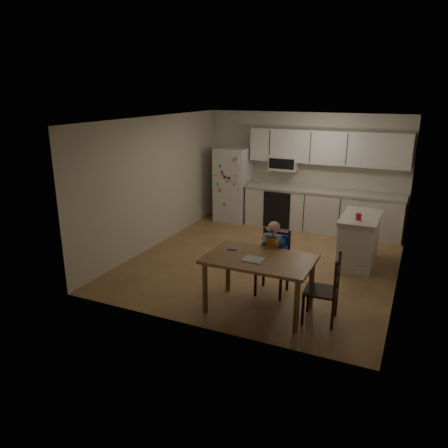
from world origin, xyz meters
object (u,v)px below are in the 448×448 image
at_px(refrigerator, 233,185).
at_px(chair_side, 329,285).
at_px(red_cup, 359,216).
at_px(chair_booster, 274,250).
at_px(kitchen_island, 359,240).
at_px(dining_table, 259,265).

xyz_separation_m(refrigerator, chair_side, (3.03, -3.82, -0.31)).
xyz_separation_m(red_cup, chair_side, (-0.05, -2.00, -0.40)).
xyz_separation_m(refrigerator, chair_booster, (2.09, -3.26, -0.17)).
height_order(kitchen_island, red_cup, red_cup).
xyz_separation_m(refrigerator, red_cup, (3.08, -1.82, 0.09)).
relative_size(dining_table, chair_side, 1.53).
distance_m(red_cup, chair_side, 2.04).
bearing_deg(dining_table, red_cup, 64.23).
xyz_separation_m(dining_table, chair_booster, (-0.00, 0.62, 0.01)).
bearing_deg(chair_side, refrigerator, -145.51).
height_order(red_cup, chair_side, red_cup).
xyz_separation_m(kitchen_island, red_cup, (-0.01, -0.27, 0.50)).
relative_size(refrigerator, kitchen_island, 1.42).
distance_m(red_cup, dining_table, 2.30).
distance_m(refrigerator, dining_table, 4.41).
bearing_deg(red_cup, chair_side, -91.42).
distance_m(dining_table, chair_booster, 0.62).
distance_m(refrigerator, red_cup, 3.58).
bearing_deg(dining_table, chair_booster, 90.12).
bearing_deg(refrigerator, kitchen_island, -26.59).
bearing_deg(refrigerator, chair_side, -51.57).
relative_size(kitchen_island, red_cup, 10.60).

